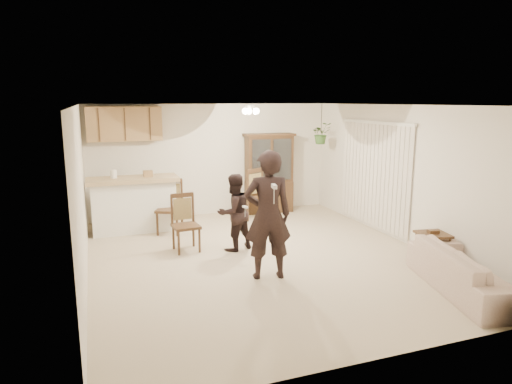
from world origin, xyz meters
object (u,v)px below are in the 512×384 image
object	(u,v)px
china_hutch	(269,174)
sofa	(467,266)
adult	(268,218)
child	(234,212)
side_table	(432,248)
chair_hutch_right	(248,204)
chair_hutch_left	(170,218)
chair_bar	(186,235)

from	to	relation	value
china_hutch	sofa	bearing A→B (deg)	-77.98
adult	child	bearing A→B (deg)	-75.81
side_table	china_hutch	bearing A→B (deg)	105.96
adult	sofa	bearing A→B (deg)	160.04
chair_hutch_right	adult	bearing A→B (deg)	50.43
sofa	side_table	xyz separation A→B (m)	(0.32, 1.05, -0.11)
china_hutch	side_table	distance (m)	4.35
adult	side_table	world-z (taller)	adult
china_hutch	chair_hutch_left	world-z (taller)	china_hutch
chair_hutch_right	china_hutch	bearing A→B (deg)	-173.17
sofa	chair_hutch_left	world-z (taller)	chair_hutch_left
child	adult	bearing A→B (deg)	74.21
chair_hutch_left	china_hutch	bearing A→B (deg)	46.75
adult	china_hutch	size ratio (longest dim) A/B	0.98
sofa	chair_hutch_right	size ratio (longest dim) A/B	1.65
sofa	chair_hutch_right	bearing A→B (deg)	31.93
china_hutch	side_table	bearing A→B (deg)	-71.44
china_hutch	chair_hutch_right	world-z (taller)	china_hutch
child	chair_hutch_left	bearing A→B (deg)	-77.09
adult	china_hutch	xyz separation A→B (m)	(1.51, 3.79, 0.00)
sofa	chair_bar	distance (m)	4.43
chair_hutch_left	adult	bearing A→B (deg)	-45.92
side_table	sofa	bearing A→B (deg)	-107.02
chair_bar	chair_hutch_right	world-z (taller)	chair_hutch_right
chair_hutch_left	side_table	bearing A→B (deg)	-15.75
adult	chair_bar	world-z (taller)	adult
adult	chair_bar	size ratio (longest dim) A/B	1.82
child	side_table	xyz separation A→B (m)	(2.78, -1.73, -0.41)
child	chair_hutch_left	world-z (taller)	child
adult	chair_hutch_right	bearing A→B (deg)	-93.53
chair_hutch_right	chair_bar	bearing A→B (deg)	20.10
adult	chair_hutch_left	size ratio (longest dim) A/B	1.69
china_hutch	chair_hutch_left	distance (m)	2.75
sofa	chair_hutch_right	world-z (taller)	chair_hutch_right
adult	chair_hutch_left	bearing A→B (deg)	-60.12
sofa	adult	size ratio (longest dim) A/B	1.04
child	side_table	bearing A→B (deg)	128.69
chair_hutch_left	chair_hutch_right	xyz separation A→B (m)	(1.83, 0.59, 0.02)
china_hutch	side_table	size ratio (longest dim) A/B	3.29
sofa	chair_bar	xyz separation A→B (m)	(-3.26, 3.01, -0.09)
chair_bar	adult	bearing A→B (deg)	-65.53
sofa	child	world-z (taller)	child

